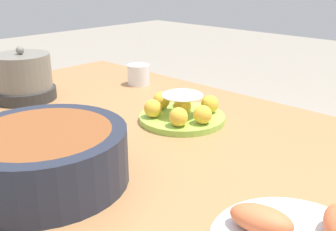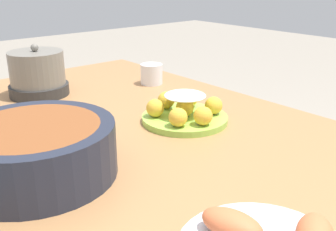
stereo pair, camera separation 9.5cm
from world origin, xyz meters
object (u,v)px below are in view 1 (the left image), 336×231
(cup_near, at_px, (139,75))
(warming_pot, at_px, (24,78))
(sauce_bowl, at_px, (52,117))
(cake_plate, at_px, (182,111))
(serving_bowl, at_px, (45,155))
(dining_table, at_px, (153,171))

(cup_near, xyz_separation_m, warming_pot, (0.13, 0.36, 0.03))
(sauce_bowl, height_order, cup_near, cup_near)
(sauce_bowl, distance_m, cup_near, 0.42)
(cake_plate, xyz_separation_m, cup_near, (0.35, -0.16, 0.01))
(cup_near, bearing_deg, cake_plate, 154.93)
(cake_plate, distance_m, cup_near, 0.38)
(cake_plate, distance_m, serving_bowl, 0.42)
(dining_table, height_order, warming_pot, warming_pot)
(sauce_bowl, height_order, warming_pot, warming_pot)
(sauce_bowl, xyz_separation_m, warming_pot, (0.24, -0.05, 0.05))
(cake_plate, height_order, serving_bowl, serving_bowl)
(cake_plate, distance_m, sauce_bowl, 0.34)
(sauce_bowl, bearing_deg, serving_bowl, 147.30)
(cake_plate, height_order, cup_near, cake_plate)
(serving_bowl, relative_size, cup_near, 4.00)
(warming_pot, bearing_deg, cup_near, -110.16)
(serving_bowl, height_order, sauce_bowl, serving_bowl)
(sauce_bowl, bearing_deg, cup_near, -75.19)
(dining_table, relative_size, warming_pot, 8.53)
(dining_table, bearing_deg, serving_bowl, 87.87)
(cake_plate, bearing_deg, dining_table, 104.99)
(serving_bowl, distance_m, warming_pot, 0.55)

